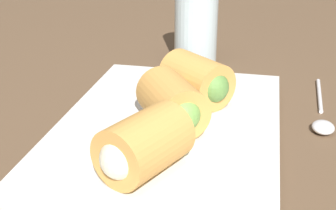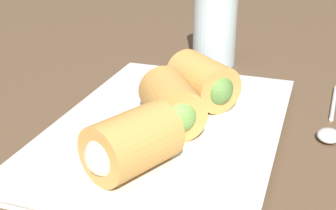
# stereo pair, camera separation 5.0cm
# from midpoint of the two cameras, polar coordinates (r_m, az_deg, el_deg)

# --- Properties ---
(table_surface) EXTENTS (1.80, 1.40, 0.02)m
(table_surface) POSITION_cam_midpoint_polar(r_m,az_deg,el_deg) (0.53, 0.64, -3.00)
(table_surface) COLOR brown
(table_surface) RESTS_ON ground
(serving_plate) EXTENTS (0.34, 0.23, 0.01)m
(serving_plate) POSITION_cam_midpoint_polar(r_m,az_deg,el_deg) (0.49, 2.91, -3.13)
(serving_plate) COLOR silver
(serving_plate) RESTS_ON table_surface
(roll_front_left) EXTENTS (0.09, 0.09, 0.05)m
(roll_front_left) POSITION_cam_midpoint_polar(r_m,az_deg,el_deg) (0.53, 7.19, 2.77)
(roll_front_left) COLOR #D19347
(roll_front_left) RESTS_ON serving_plate
(roll_front_right) EXTENTS (0.09, 0.09, 0.05)m
(roll_front_right) POSITION_cam_midpoint_polar(r_m,az_deg,el_deg) (0.47, 3.60, -0.01)
(roll_front_right) COLOR #D19347
(roll_front_right) RESTS_ON serving_plate
(roll_back_left) EXTENTS (0.09, 0.08, 0.05)m
(roll_back_left) POSITION_cam_midpoint_polar(r_m,az_deg,el_deg) (0.39, -1.27, -4.93)
(roll_back_left) COLOR #D19347
(roll_back_left) RESTS_ON serving_plate
(spoon) EXTENTS (0.17, 0.03, 0.01)m
(spoon) POSITION_cam_midpoint_polar(r_m,az_deg,el_deg) (0.54, 21.69, -2.50)
(spoon) COLOR silver
(spoon) RESTS_ON table_surface
(drinking_glass) EXTENTS (0.06, 0.06, 0.13)m
(drinking_glass) POSITION_cam_midpoint_polar(r_m,az_deg,el_deg) (0.70, 7.83, 10.17)
(drinking_glass) COLOR silver
(drinking_glass) RESTS_ON table_surface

